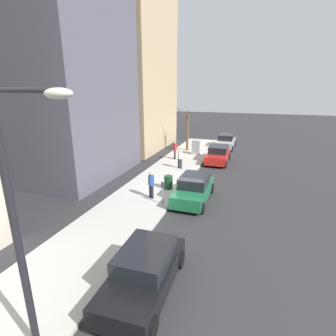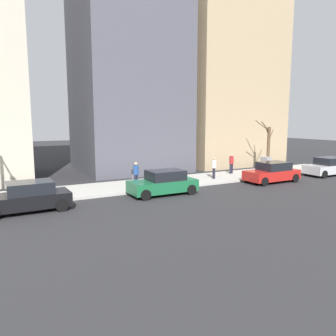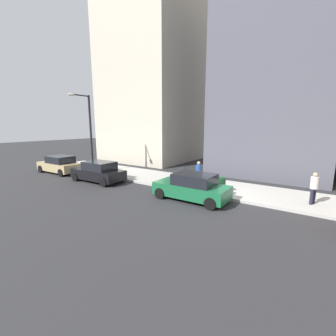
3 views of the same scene
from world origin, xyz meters
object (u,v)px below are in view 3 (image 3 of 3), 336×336
at_px(streetlamp, 88,127).
at_px(office_tower_right, 152,48).
at_px(pedestrian_midblock, 314,186).
at_px(pedestrian_far_corner, 199,172).
at_px(parked_car_tan, 60,165).
at_px(trash_bin, 221,185).
at_px(office_block_center, 278,77).
at_px(parked_car_green, 192,187).
at_px(parked_car_black, 98,172).
at_px(parking_meter, 183,175).

bearing_deg(streetlamp, office_tower_right, 4.89).
bearing_deg(pedestrian_midblock, pedestrian_far_corner, 114.64).
distance_m(parked_car_tan, pedestrian_midblock, 19.09).
bearing_deg(office_tower_right, pedestrian_midblock, -117.21).
relative_size(trash_bin, office_block_center, 0.06).
height_order(parked_car_green, office_block_center, office_block_center).
bearing_deg(office_tower_right, parked_car_black, -161.89).
bearing_deg(pedestrian_midblock, office_block_center, 46.58).
height_order(office_block_center, office_tower_right, office_tower_right).
bearing_deg(trash_bin, pedestrian_far_corner, 74.21).
relative_size(parked_car_green, streetlamp, 0.65).
height_order(streetlamp, office_tower_right, office_tower_right).
xyz_separation_m(trash_bin, pedestrian_far_corner, (0.50, 1.77, 0.49)).
bearing_deg(pedestrian_midblock, parked_car_green, 137.88).
bearing_deg(streetlamp, parking_meter, -88.97).
xyz_separation_m(parking_meter, office_tower_right, (9.90, 10.16, 12.01)).
height_order(parked_car_black, trash_bin, parked_car_black).
bearing_deg(parked_car_black, parked_car_green, -90.38).
bearing_deg(parking_meter, office_tower_right, 45.73).
bearing_deg(office_block_center, pedestrian_midblock, -157.42).
bearing_deg(office_block_center, parked_car_black, 138.54).
height_order(parked_car_green, trash_bin, parked_car_green).
bearing_deg(parked_car_black, pedestrian_midblock, -80.36).
height_order(parked_car_green, pedestrian_far_corner, pedestrian_far_corner).
distance_m(parked_car_green, office_block_center, 13.51).
distance_m(parked_car_black, parking_meter, 6.59).
xyz_separation_m(parked_car_black, pedestrian_midblock, (2.67, -13.49, 0.35)).
xyz_separation_m(office_block_center, office_tower_right, (0.31, 13.71, 4.82)).
xyz_separation_m(streetlamp, pedestrian_far_corner, (1.12, -9.92, -2.93)).
distance_m(trash_bin, office_block_center, 11.92).
distance_m(parked_car_black, pedestrian_midblock, 13.76).
height_order(parked_car_tan, pedestrian_midblock, pedestrian_midblock).
distance_m(parking_meter, office_tower_right, 18.59).
height_order(parking_meter, pedestrian_far_corner, pedestrian_far_corner).
bearing_deg(pedestrian_midblock, office_tower_right, 86.79).
bearing_deg(trash_bin, parked_car_green, 153.94).
bearing_deg(pedestrian_midblock, parking_meter, 122.18).
distance_m(parked_car_tan, office_tower_right, 16.82).
bearing_deg(parked_car_tan, office_tower_right, -9.43).
height_order(pedestrian_far_corner, office_tower_right, office_tower_right).
height_order(parked_car_black, parked_car_tan, same).
distance_m(streetlamp, office_tower_right, 13.51).
xyz_separation_m(parked_car_green, parked_car_tan, (-0.01, 13.24, 0.00)).
bearing_deg(pedestrian_far_corner, office_tower_right, 89.85).
distance_m(parked_car_tan, streetlamp, 4.34).
relative_size(parked_car_green, pedestrian_midblock, 2.53).
relative_size(parked_car_tan, office_block_center, 0.26).
bearing_deg(pedestrian_far_corner, parked_car_black, 149.94).
distance_m(parked_car_tan, office_block_center, 20.34).
xyz_separation_m(parked_car_tan, trash_bin, (1.95, -14.19, -0.14)).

